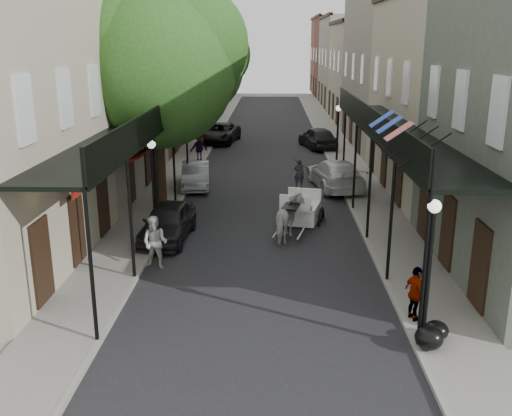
# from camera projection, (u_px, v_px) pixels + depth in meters

# --- Properties ---
(ground) EXTENTS (140.00, 140.00, 0.00)m
(ground) POSITION_uv_depth(u_px,v_px,m) (258.00, 310.00, 16.15)
(ground) COLOR gray
(ground) RESTS_ON ground
(road) EXTENTS (8.00, 90.00, 0.01)m
(road) POSITION_uv_depth(u_px,v_px,m) (266.00, 164.00, 35.33)
(road) COLOR black
(road) RESTS_ON ground
(sidewalk_left) EXTENTS (2.20, 90.00, 0.12)m
(sidewalk_left) POSITION_uv_depth(u_px,v_px,m) (186.00, 163.00, 35.45)
(sidewalk_left) COLOR gray
(sidewalk_left) RESTS_ON ground
(sidewalk_right) EXTENTS (2.20, 90.00, 0.12)m
(sidewalk_right) POSITION_uv_depth(u_px,v_px,m) (347.00, 164.00, 35.18)
(sidewalk_right) COLOR gray
(sidewalk_right) RESTS_ON ground
(building_row_left) EXTENTS (5.00, 80.00, 10.50)m
(building_row_left) POSITION_uv_depth(u_px,v_px,m) (156.00, 69.00, 43.69)
(building_row_left) COLOR #A29A81
(building_row_left) RESTS_ON ground
(building_row_right) EXTENTS (5.00, 80.00, 10.50)m
(building_row_right) POSITION_uv_depth(u_px,v_px,m) (382.00, 70.00, 43.21)
(building_row_right) COLOR gray
(building_row_right) RESTS_ON ground
(gallery_left) EXTENTS (2.20, 18.05, 4.88)m
(gallery_left) POSITION_uv_depth(u_px,v_px,m) (138.00, 130.00, 21.84)
(gallery_left) COLOR black
(gallery_left) RESTS_ON sidewalk_left
(gallery_right) EXTENTS (2.20, 18.05, 4.88)m
(gallery_right) POSITION_uv_depth(u_px,v_px,m) (389.00, 131.00, 21.57)
(gallery_right) COLOR black
(gallery_right) RESTS_ON sidewalk_right
(tree_near) EXTENTS (7.31, 6.80, 9.63)m
(tree_near) POSITION_uv_depth(u_px,v_px,m) (166.00, 62.00, 24.20)
(tree_near) COLOR #382619
(tree_near) RESTS_ON sidewalk_left
(tree_far) EXTENTS (6.45, 6.00, 8.61)m
(tree_far) POSITION_uv_depth(u_px,v_px,m) (204.00, 65.00, 37.82)
(tree_far) COLOR #382619
(tree_far) RESTS_ON sidewalk_left
(lamppost_right_near) EXTENTS (0.32, 0.32, 3.71)m
(lamppost_right_near) POSITION_uv_depth(u_px,v_px,m) (429.00, 272.00, 13.54)
(lamppost_right_near) COLOR black
(lamppost_right_near) RESTS_ON sidewalk_right
(lamppost_left) EXTENTS (0.32, 0.32, 3.71)m
(lamppost_left) POSITION_uv_depth(u_px,v_px,m) (154.00, 187.00, 21.44)
(lamppost_left) COLOR black
(lamppost_left) RESTS_ON sidewalk_left
(lamppost_right_far) EXTENTS (0.32, 0.32, 3.71)m
(lamppost_right_far) POSITION_uv_depth(u_px,v_px,m) (337.00, 137.00, 32.72)
(lamppost_right_far) COLOR black
(lamppost_right_far) RESTS_ON sidewalk_right
(horse) EXTENTS (1.35, 2.16, 1.69)m
(horse) POSITION_uv_depth(u_px,v_px,m) (290.00, 218.00, 21.63)
(horse) COLOR beige
(horse) RESTS_ON ground
(carriage) EXTENTS (2.08, 2.75, 2.83)m
(carriage) POSITION_uv_depth(u_px,v_px,m) (303.00, 195.00, 24.01)
(carriage) COLOR black
(carriage) RESTS_ON ground
(pedestrian_walking) EXTENTS (1.00, 0.86, 1.81)m
(pedestrian_walking) POSITION_uv_depth(u_px,v_px,m) (155.00, 243.00, 18.87)
(pedestrian_walking) COLOR beige
(pedestrian_walking) RESTS_ON ground
(pedestrian_sidewalk_left) EXTENTS (1.38, 1.24, 1.86)m
(pedestrian_sidewalk_left) POSITION_uv_depth(u_px,v_px,m) (199.00, 147.00, 35.17)
(pedestrian_sidewalk_left) COLOR gray
(pedestrian_sidewalk_left) RESTS_ON sidewalk_left
(pedestrian_sidewalk_right) EXTENTS (0.64, 0.96, 1.51)m
(pedestrian_sidewalk_right) POSITION_uv_depth(u_px,v_px,m) (416.00, 294.00, 15.13)
(pedestrian_sidewalk_right) COLOR gray
(pedestrian_sidewalk_right) RESTS_ON sidewalk_right
(car_left_near) EXTENTS (1.91, 4.21, 1.40)m
(car_left_near) POSITION_uv_depth(u_px,v_px,m) (168.00, 222.00, 21.69)
(car_left_near) COLOR black
(car_left_near) RESTS_ON ground
(car_left_mid) EXTENTS (1.82, 4.07, 1.30)m
(car_left_mid) POSITION_uv_depth(u_px,v_px,m) (196.00, 175.00, 29.49)
(car_left_mid) COLOR #A8A8AE
(car_left_mid) RESTS_ON ground
(car_left_far) EXTENTS (3.14, 5.51, 1.45)m
(car_left_far) POSITION_uv_depth(u_px,v_px,m) (220.00, 133.00, 42.57)
(car_left_far) COLOR black
(car_left_far) RESTS_ON ground
(car_right_near) EXTENTS (2.92, 5.48, 1.51)m
(car_right_near) POSITION_uv_depth(u_px,v_px,m) (335.00, 174.00, 29.26)
(car_right_near) COLOR silver
(car_right_near) RESTS_ON ground
(car_right_far) EXTENTS (2.87, 4.83, 1.54)m
(car_right_far) POSITION_uv_depth(u_px,v_px,m) (318.00, 137.00, 40.38)
(car_right_far) COLOR black
(car_right_far) RESTS_ON ground
(trash_bags) EXTENTS (0.95, 1.10, 0.59)m
(trash_bags) POSITION_uv_depth(u_px,v_px,m) (432.00, 335.00, 13.97)
(trash_bags) COLOR black
(trash_bags) RESTS_ON sidewalk_right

